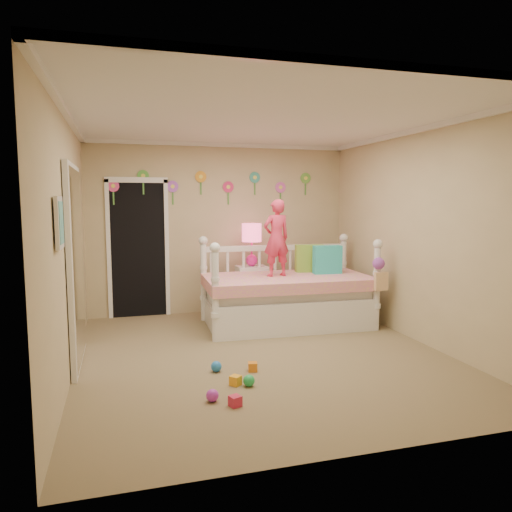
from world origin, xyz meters
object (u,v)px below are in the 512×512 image
object	(u,v)px
child	(276,238)
nightstand	(252,290)
daybed	(287,281)
table_lamp	(252,238)

from	to	relation	value
child	nightstand	xyz separation A→B (m)	(-0.16, 0.70, -0.85)
child	daybed	bearing A→B (deg)	163.50
nightstand	daybed	bearing A→B (deg)	-67.02
child	nightstand	size ratio (longest dim) A/B	1.41
daybed	child	world-z (taller)	child
daybed	child	distance (m)	0.62
child	table_lamp	xyz separation A→B (m)	(-0.16, 0.70, -0.05)
child	table_lamp	bearing A→B (deg)	-86.17
daybed	table_lamp	size ratio (longest dim) A/B	3.58
nightstand	child	bearing A→B (deg)	-77.30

